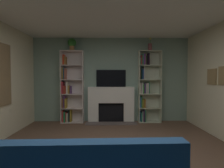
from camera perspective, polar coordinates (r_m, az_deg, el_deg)
name	(u,v)px	position (r m, az deg, el deg)	size (l,w,h in m)	color
ground_plane	(113,168)	(2.97, 0.41, -25.59)	(6.90, 6.90, 0.00)	brown
wall_back_accent	(111,80)	(5.53, -0.30, 1.36)	(4.92, 0.06, 2.60)	gray
fireplace	(111,104)	(5.46, -0.29, -6.38)	(1.51, 0.51, 1.08)	white
tv	(111,78)	(5.47, -0.30, 1.85)	(0.91, 0.06, 0.53)	black
bookshelf_left	(70,89)	(5.54, -13.49, -1.61)	(0.68, 0.28, 2.18)	silver
bookshelf_right	(147,87)	(5.54, 11.16, -0.86)	(0.68, 0.28, 2.18)	beige
potted_plant	(72,44)	(5.56, -12.85, 12.64)	(0.25, 0.25, 0.36)	#AC7444
vase_with_flowers	(150,47)	(5.57, 12.22, 11.75)	(0.11, 0.11, 0.40)	#92484D
coffee_table	(91,165)	(2.28, -6.77, -24.74)	(0.79, 0.47, 0.41)	olive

